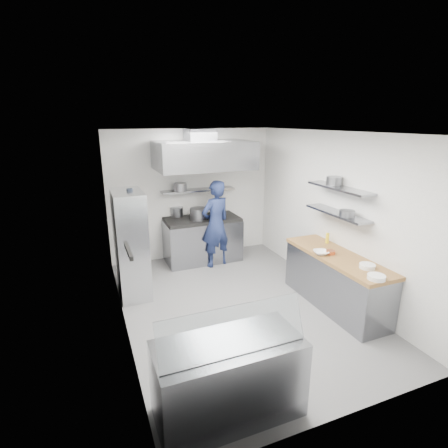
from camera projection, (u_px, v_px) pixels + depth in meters
name	position (u px, v px, depth m)	size (l,w,h in m)	color
floor	(237.00, 305.00, 5.83)	(5.00, 5.00, 0.00)	#5D5D60
ceiling	(240.00, 132.00, 5.03)	(5.00, 5.00, 0.00)	silver
wall_back	(192.00, 194.00, 7.65)	(3.60, 0.02, 2.80)	white
wall_front	(350.00, 298.00, 3.21)	(3.60, 0.02, 2.80)	white
wall_left	(119.00, 239.00, 4.79)	(5.00, 0.02, 2.80)	white
wall_right	(333.00, 214.00, 6.08)	(5.00, 0.02, 2.80)	white
gas_range	(203.00, 240.00, 7.61)	(1.60, 0.80, 0.90)	gray
cooktop	(202.00, 219.00, 7.47)	(1.57, 0.78, 0.06)	black
stock_pot_left	(177.00, 212.00, 7.57)	(0.27, 0.27, 0.20)	slate
stock_pot_mid	(199.00, 214.00, 7.33)	(0.36, 0.36, 0.24)	slate
over_range_shelf	(198.00, 190.00, 7.51)	(1.60, 0.30, 0.04)	gray
shelf_pot_a	(180.00, 187.00, 7.24)	(0.27, 0.27, 0.18)	slate
extractor_hood	(204.00, 155.00, 6.92)	(1.90, 1.15, 0.55)	gray
hood_duct	(200.00, 135.00, 7.01)	(0.55, 0.55, 0.24)	slate
red_firebox	(134.00, 199.00, 7.15)	(0.22, 0.10, 0.26)	red
chef	(216.00, 224.00, 7.20)	(0.66, 0.44, 1.82)	#19244D
wire_rack	(131.00, 244.00, 5.98)	(0.50, 0.90, 1.85)	silver
rack_bin_a	(132.00, 252.00, 5.99)	(0.16, 0.19, 0.17)	white
rack_bin_b	(127.00, 218.00, 6.18)	(0.12, 0.16, 0.14)	yellow
rack_jar	(130.00, 194.00, 5.74)	(0.10, 0.10, 0.18)	black
knife_strip	(128.00, 251.00, 3.95)	(0.04, 0.55, 0.05)	black
prep_counter_base	(335.00, 282.00, 5.71)	(0.62, 2.00, 0.84)	gray
prep_counter_top	(338.00, 257.00, 5.58)	(0.65, 2.04, 0.06)	brown
plate_stack_a	(376.00, 277.00, 4.72)	(0.24, 0.24, 0.06)	white
plate_stack_b	(367.00, 266.00, 5.07)	(0.23, 0.23, 0.06)	white
copper_pan	(331.00, 252.00, 5.61)	(0.15, 0.15, 0.06)	#C66137
squeeze_bottle	(327.00, 238.00, 6.09)	(0.06, 0.06, 0.18)	yellow
mixing_bowl	(321.00, 253.00, 5.59)	(0.24, 0.24, 0.06)	white
wall_shelf_lower	(337.00, 213.00, 5.72)	(0.30, 1.30, 0.04)	gray
wall_shelf_upper	(340.00, 188.00, 5.60)	(0.30, 1.30, 0.04)	gray
shelf_pot_c	(347.00, 214.00, 5.44)	(0.24, 0.24, 0.10)	slate
shelf_pot_d	(334.00, 181.00, 5.73)	(0.25, 0.25, 0.14)	slate
display_case	(228.00, 379.00, 3.57)	(1.50, 0.70, 0.85)	gray
display_glass	(234.00, 330.00, 3.28)	(1.47, 0.02, 0.45)	silver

